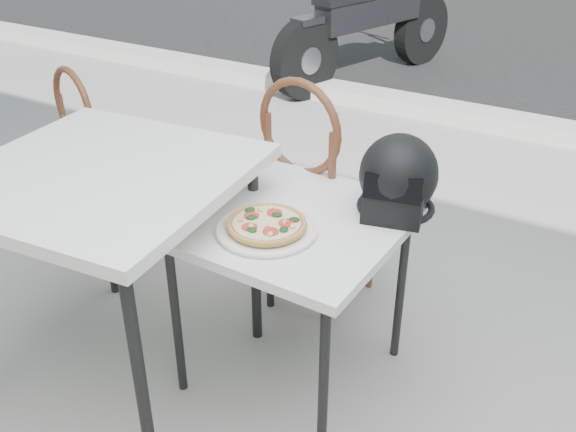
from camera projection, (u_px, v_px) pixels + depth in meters
The scene contains 10 objects.
ground at pixel (392, 428), 2.24m from camera, with size 80.00×80.00×0.00m, color gray.
curb at pixel (558, 132), 4.47m from camera, with size 30.00×0.25×0.12m, color #ACA8A1.
cafe_table_main at pixel (293, 232), 2.19m from camera, with size 0.74×0.74×0.69m.
plate at pixel (267, 229), 2.07m from camera, with size 0.43×0.43×0.02m.
pizza at pixel (267, 224), 2.06m from camera, with size 0.31×0.31×0.03m.
helmet at pixel (398, 179), 2.13m from camera, with size 0.32×0.33×0.27m.
cafe_chair_main at pixel (313, 182), 2.63m from camera, with size 0.46×0.46×1.04m.
cafe_table_side at pixel (104, 190), 2.14m from camera, with size 0.97×0.97×0.85m.
cafe_chair_side at pixel (100, 153), 2.99m from camera, with size 0.47×0.47×0.96m.
motorcycle at pixel (369, 26), 5.48m from camera, with size 0.81×2.08×1.07m.
Camera 1 is at (0.49, -1.55, 1.75)m, focal length 40.00 mm.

